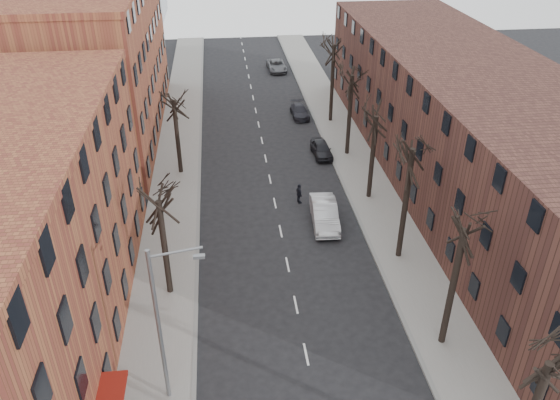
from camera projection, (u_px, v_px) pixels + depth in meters
name	position (u px, v px, depth m)	size (l,w,h in m)	color
sidewalk_left	(177.00, 167.00, 48.39)	(4.00, 90.00, 0.15)	gray
sidewalk_right	(353.00, 158.00, 49.96)	(4.00, 90.00, 0.15)	gray
building_left_far	(89.00, 64.00, 51.74)	(12.00, 28.00, 14.00)	brown
building_right	(469.00, 126.00, 43.95)	(12.00, 50.00, 10.00)	#4E2C24
tree_right_b	(441.00, 342.00, 30.32)	(5.20, 5.20, 10.80)	black
tree_right_c	(398.00, 257.00, 37.15)	(5.20, 5.20, 11.60)	black
tree_right_d	(368.00, 198.00, 43.98)	(5.20, 5.20, 10.00)	black
tree_right_e	(347.00, 154.00, 50.81)	(5.20, 5.20, 10.80)	black
tree_right_f	(330.00, 121.00, 57.64)	(5.20, 5.20, 11.60)	black
tree_left_a	(171.00, 293.00, 33.95)	(5.20, 5.20, 9.50)	black
tree_left_b	(181.00, 173.00, 47.61)	(5.20, 5.20, 9.50)	black
streetlight	(162.00, 322.00, 24.62)	(2.45, 0.22, 9.03)	slate
silver_sedan	(325.00, 214.00, 40.28)	(1.80, 5.16, 1.70)	#B6B9BD
parked_car_near	(321.00, 149.00, 50.25)	(1.59, 3.95, 1.34)	black
parked_car_mid	(300.00, 111.00, 58.49)	(1.70, 4.19, 1.22)	#21222A
parked_car_far	(277.00, 66.00, 72.28)	(2.26, 4.90, 1.36)	slate
pedestrian_crossing	(299.00, 194.00, 42.87)	(0.97, 0.40, 1.66)	black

